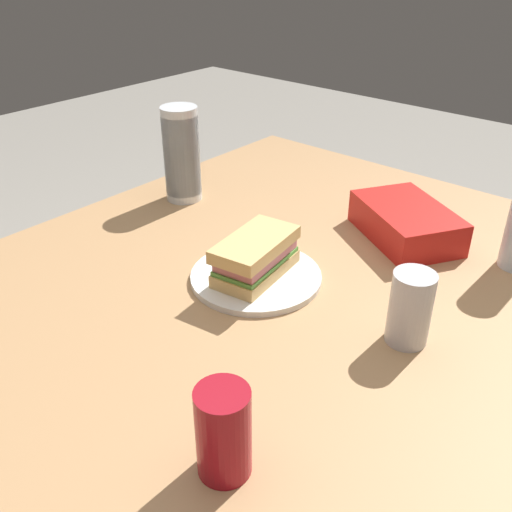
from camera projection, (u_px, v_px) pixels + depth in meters
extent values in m
cube|color=tan|center=(224.00, 323.00, 0.97)|extent=(1.57, 1.08, 0.04)
cylinder|color=#977049|center=(274.00, 264.00, 1.89)|extent=(0.07, 0.07, 0.72)
cylinder|color=white|center=(256.00, 277.00, 1.05)|extent=(0.24, 0.24, 0.01)
cube|color=#DBB26B|center=(256.00, 268.00, 1.04)|extent=(0.18, 0.11, 0.02)
cube|color=#599E3F|center=(256.00, 261.00, 1.04)|extent=(0.17, 0.11, 0.01)
cube|color=#C6727A|center=(256.00, 254.00, 1.03)|extent=(0.17, 0.10, 0.02)
cube|color=yellow|center=(256.00, 248.00, 1.02)|extent=(0.16, 0.10, 0.01)
cube|color=#DBB26B|center=(255.00, 244.00, 1.00)|extent=(0.18, 0.11, 0.02)
cylinder|color=maroon|center=(223.00, 432.00, 0.66)|extent=(0.07, 0.07, 0.12)
cube|color=red|center=(406.00, 223.00, 1.18)|extent=(0.25, 0.27, 0.07)
cylinder|color=silver|center=(183.00, 180.00, 1.35)|extent=(0.08, 0.08, 0.09)
cylinder|color=silver|center=(183.00, 173.00, 1.34)|extent=(0.08, 0.08, 0.09)
cylinder|color=silver|center=(182.00, 165.00, 1.33)|extent=(0.08, 0.08, 0.09)
cylinder|color=silver|center=(182.00, 158.00, 1.32)|extent=(0.08, 0.08, 0.09)
cylinder|color=silver|center=(181.00, 151.00, 1.31)|extent=(0.08, 0.08, 0.09)
cylinder|color=silver|center=(181.00, 143.00, 1.30)|extent=(0.08, 0.08, 0.09)
cylinder|color=silver|center=(180.00, 135.00, 1.29)|extent=(0.08, 0.08, 0.09)
cylinder|color=silver|center=(180.00, 128.00, 1.28)|extent=(0.08, 0.08, 0.09)
cylinder|color=silver|center=(410.00, 308.00, 0.87)|extent=(0.07, 0.07, 0.12)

